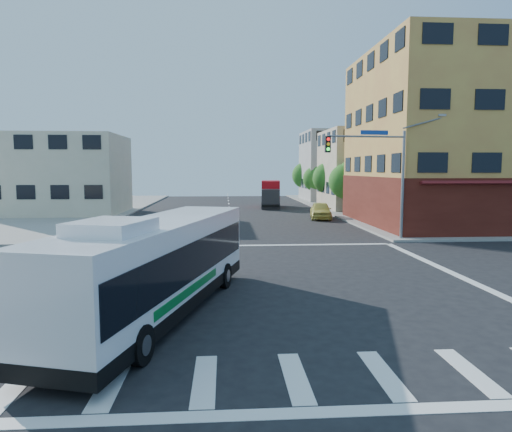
{
  "coord_description": "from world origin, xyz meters",
  "views": [
    {
      "loc": [
        -0.53,
        -17.58,
        4.58
      ],
      "look_at": [
        0.91,
        3.4,
        2.42
      ],
      "focal_mm": 32.0,
      "sensor_mm": 36.0,
      "label": 1
    }
  ],
  "objects": [
    {
      "name": "transit_bus",
      "position": [
        -2.6,
        -3.4,
        1.62
      ],
      "size": [
        5.37,
        11.41,
        3.31
      ],
      "rotation": [
        0.0,
        0.0,
        -0.28
      ],
      "color": "black",
      "rests_on": "ground"
    },
    {
      "name": "street_tree_a",
      "position": [
        11.9,
        27.92,
        3.59
      ],
      "size": [
        3.6,
        3.6,
        5.53
      ],
      "color": "#3A2715",
      "rests_on": "ground"
    },
    {
      "name": "building_east_near",
      "position": [
        16.98,
        33.98,
        4.51
      ],
      "size": [
        12.06,
        10.06,
        9.0
      ],
      "color": "#C3B695",
      "rests_on": "ground"
    },
    {
      "name": "street_tree_d",
      "position": [
        11.9,
        51.92,
        3.88
      ],
      "size": [
        4.0,
        4.0,
        6.03
      ],
      "color": "#3A2715",
      "rests_on": "ground"
    },
    {
      "name": "building_west",
      "position": [
        -17.02,
        29.98,
        4.01
      ],
      "size": [
        12.06,
        10.06,
        8.0
      ],
      "color": "beige",
      "rests_on": "ground"
    },
    {
      "name": "parked_car",
      "position": [
        8.3,
        23.83,
        0.78
      ],
      "size": [
        2.53,
        4.83,
        1.57
      ],
      "primitive_type": "imported",
      "rotation": [
        0.0,
        0.0,
        -0.15
      ],
      "color": "#D0C858",
      "rests_on": "ground"
    },
    {
      "name": "ground",
      "position": [
        0.0,
        0.0,
        0.0
      ],
      "size": [
        120.0,
        120.0,
        0.0
      ],
      "primitive_type": "plane",
      "color": "black",
      "rests_on": "ground"
    },
    {
      "name": "box_truck",
      "position": [
        4.95,
        36.52,
        1.54
      ],
      "size": [
        2.77,
        7.25,
        3.19
      ],
      "rotation": [
        0.0,
        0.0,
        -0.1
      ],
      "color": "#222227",
      "rests_on": "ground"
    },
    {
      "name": "building_east_far",
      "position": [
        16.98,
        47.98,
        5.01
      ],
      "size": [
        12.06,
        10.06,
        10.0
      ],
      "color": "#A09F9A",
      "rests_on": "ground"
    },
    {
      "name": "street_tree_b",
      "position": [
        11.9,
        35.92,
        3.75
      ],
      "size": [
        3.8,
        3.8,
        5.79
      ],
      "color": "#3A2715",
      "rests_on": "ground"
    },
    {
      "name": "corner_building_ne",
      "position": [
        19.99,
        18.48,
        5.89
      ],
      "size": [
        18.1,
        15.44,
        14.0
      ],
      "color": "gold",
      "rests_on": "ground"
    },
    {
      "name": "signal_mast_ne",
      "position": [
        9.08,
        10.62,
        4.98
      ],
      "size": [
        7.91,
        1.13,
        8.07
      ],
      "color": "slate",
      "rests_on": "ground"
    },
    {
      "name": "street_tree_c",
      "position": [
        11.9,
        43.92,
        3.46
      ],
      "size": [
        3.4,
        3.4,
        5.29
      ],
      "color": "#3A2715",
      "rests_on": "ground"
    }
  ]
}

